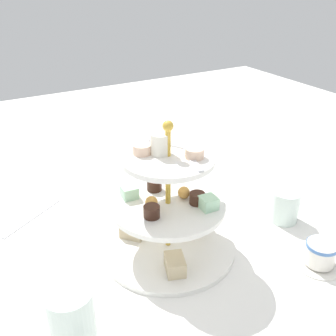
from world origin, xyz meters
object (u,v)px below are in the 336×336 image
at_px(water_glass_tall_right, 73,325).
at_px(teacup_with_saucer, 320,255).
at_px(water_glass_short_left, 285,206).
at_px(water_glass_mid_back, 188,169).
at_px(tiered_serving_stand, 168,214).
at_px(butter_knife_left, 32,217).

xyz_separation_m(water_glass_tall_right, teacup_with_saucer, (-0.04, -0.47, -0.04)).
distance_m(water_glass_short_left, water_glass_mid_back, 0.26).
relative_size(tiered_serving_stand, water_glass_tall_right, 2.22).
relative_size(tiered_serving_stand, water_glass_mid_back, 2.57).
height_order(water_glass_short_left, butter_knife_left, water_glass_short_left).
bearing_deg(water_glass_short_left, tiered_serving_stand, 81.47).
xyz_separation_m(tiered_serving_stand, water_glass_tall_right, (-0.15, 0.24, -0.02)).
height_order(tiered_serving_stand, butter_knife_left, tiered_serving_stand).
bearing_deg(water_glass_mid_back, water_glass_short_left, -154.24).
bearing_deg(teacup_with_saucer, water_glass_tall_right, 85.15).
distance_m(teacup_with_saucer, water_glass_mid_back, 0.38).
distance_m(water_glass_short_left, teacup_with_saucer, 0.15).
relative_size(teacup_with_saucer, water_glass_mid_back, 0.83).
distance_m(water_glass_tall_right, water_glass_short_left, 0.53).
height_order(tiered_serving_stand, teacup_with_saucer, tiered_serving_stand).
bearing_deg(butter_knife_left, tiered_serving_stand, 99.10).
bearing_deg(water_glass_mid_back, butter_knife_left, 81.53).
relative_size(water_glass_short_left, butter_knife_left, 0.43).
height_order(tiered_serving_stand, water_glass_tall_right, tiered_serving_stand).
distance_m(water_glass_tall_right, water_glass_mid_back, 0.53).
relative_size(water_glass_tall_right, butter_knife_left, 0.73).
height_order(water_glass_tall_right, water_glass_mid_back, water_glass_tall_right).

